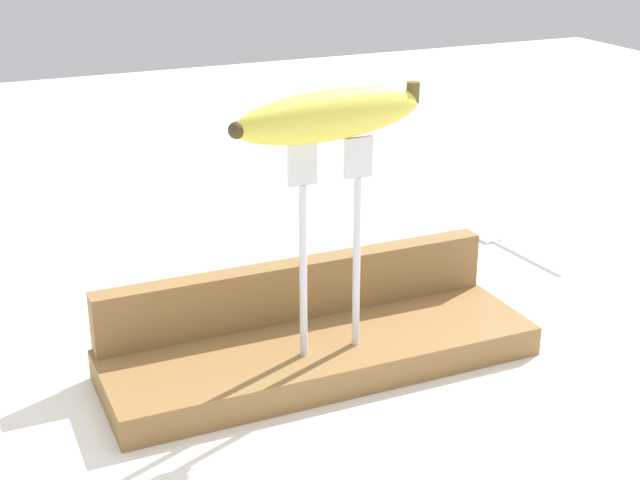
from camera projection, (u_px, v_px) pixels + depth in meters
name	position (u px, v px, depth m)	size (l,w,h in m)	color
ground_plane	(320.00, 366.00, 0.88)	(3.00, 3.00, 0.00)	white
wooden_board	(320.00, 352.00, 0.87)	(0.41, 0.13, 0.03)	olive
board_backstop	(297.00, 289.00, 0.90)	(0.40, 0.02, 0.06)	olive
fork_stand_center	(330.00, 230.00, 0.80)	(0.08, 0.01, 0.20)	silver
banana_raised_center	(331.00, 115.00, 0.77)	(0.19, 0.07, 0.04)	#DBD147
fork_fallen_near	(505.00, 246.00, 1.16)	(0.03, 0.16, 0.01)	silver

